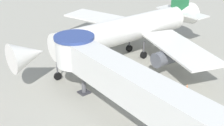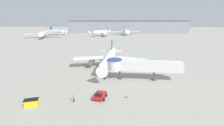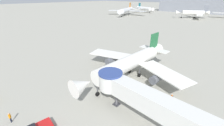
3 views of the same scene
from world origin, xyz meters
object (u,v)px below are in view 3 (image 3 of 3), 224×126
Objects in this scene: main_airplane at (131,63)px; traffic_cone_starboard_wing at (172,95)px; jet_bridge at (144,98)px; background_jet_teal_tail at (144,8)px; ground_crew_marshaller at (10,117)px; background_jet_orange_tail at (126,10)px; background_jet_gray_tail at (194,13)px.

traffic_cone_starboard_wing is (10.25, -0.62, -3.44)m from main_airplane.
background_jet_teal_tail reaches higher than jet_bridge.
jet_bridge is 20.08m from ground_crew_marshaller.
ground_crew_marshaller is at bearing -80.47° from background_jet_orange_tail.
ground_crew_marshaller is 0.06× the size of background_jet_teal_tail.
ground_crew_marshaller reaches higher than traffic_cone_starboard_wing.
main_airplane reaches higher than traffic_cone_starboard_wing.
ground_crew_marshaller is at bearing -134.44° from jet_bridge.
jet_bridge reaches higher than ground_crew_marshaller.
background_jet_gray_tail is at bearing 104.04° from traffic_cone_starboard_wing.
background_jet_teal_tail is (-84.34, 142.07, 0.01)m from jet_bridge.
background_jet_orange_tail is at bearing -150.93° from background_jet_teal_tail.
main_airplane is 15.71× the size of ground_crew_marshaller.
ground_crew_marshaller is (-14.59, -13.42, -3.19)m from jet_bridge.
background_jet_teal_tail is at bearing 123.63° from jet_bridge.
background_jet_teal_tail is 0.78× the size of background_jet_orange_tail.
background_jet_orange_tail is at bearing 130.93° from jet_bridge.
ground_crew_marshaller is 0.07× the size of background_jet_gray_tail.
background_jet_gray_tail is (-13.58, 139.25, 3.44)m from ground_crew_marshaller.
ground_crew_marshaller is 0.05× the size of background_jet_orange_tail.
ground_crew_marshaller is (-15.62, -22.52, 0.71)m from traffic_cone_starboard_wing.
background_jet_orange_tail reaches higher than background_jet_teal_tail.
ground_crew_marshaller is at bearing -124.74° from traffic_cone_starboard_wing.
ground_crew_marshaller is 170.45m from background_jet_teal_tail.
background_jet_orange_tail is at bearing 129.56° from main_airplane.
main_airplane is 1.33× the size of jet_bridge.
background_jet_gray_tail is (-29.20, 116.73, 4.15)m from traffic_cone_starboard_wing.
background_jet_orange_tail reaches higher than background_jet_gray_tail.
background_jet_orange_tail is (-72.36, 94.73, 1.08)m from main_airplane.
background_jet_teal_tail is 1.04× the size of background_jet_gray_tail.
main_airplane is 117.65m from background_jet_gray_tail.
background_jet_orange_tail is (-82.60, 95.35, 4.53)m from traffic_cone_starboard_wing.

